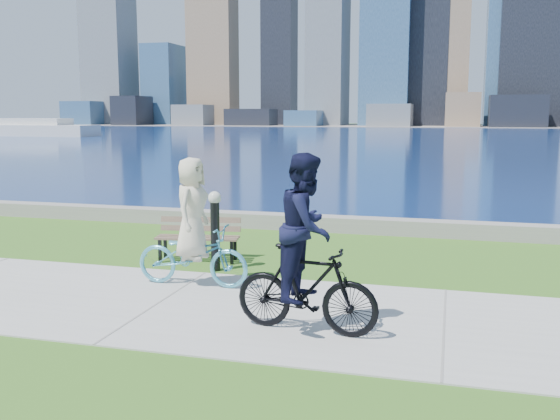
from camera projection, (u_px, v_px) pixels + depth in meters
The scene contains 11 objects.
ground at pixel (444, 328), 8.00m from camera, with size 320.00×320.00×0.00m, color #305D18.
concrete_path at pixel (444, 327), 8.00m from camera, with size 80.00×3.50×0.02m, color #A2A19D.
seawall at pixel (448, 229), 13.88m from camera, with size 90.00×0.50×0.35m, color gray.
bay_water at pixel (452, 136), 76.60m from camera, with size 320.00×131.00×0.01m, color navy.
far_shore at pixel (453, 126), 131.84m from camera, with size 320.00×30.00×0.12m, color gray.
city_skyline at pixel (445, 7), 128.60m from camera, with size 175.42×22.77×76.00m.
ferry_near at pixel (34, 129), 75.23m from camera, with size 15.62×4.46×2.12m.
park_bench at pixel (199, 235), 11.64m from camera, with size 1.60×0.77×0.79m.
bollard_lamp at pixel (215, 226), 10.82m from camera, with size 0.23×0.23×1.40m.
cyclist_woman at pixel (192, 239), 9.83m from camera, with size 0.66×1.85×2.04m.
cyclist_man at pixel (306, 258), 7.68m from camera, with size 0.76×1.89×2.24m.
Camera 1 is at (0.00, -7.96, 2.73)m, focal length 40.00 mm.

